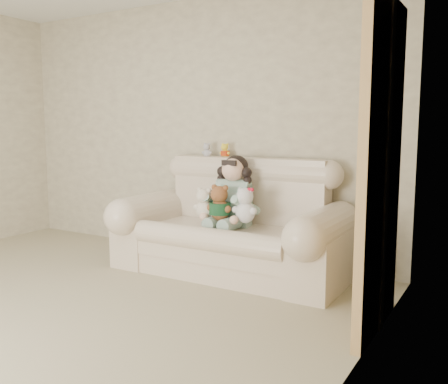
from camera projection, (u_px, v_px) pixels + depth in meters
The scene contains 10 objects.
wall_back at pixel (190, 129), 5.08m from camera, with size 4.50×4.50×0.00m, color beige.
wall_right at pixel (304, 129), 1.81m from camera, with size 5.00×5.00×0.00m, color beige.
sofa at pixel (230, 217), 4.36m from camera, with size 2.10×0.95×1.03m, color beige, non-canonical shape.
door_panel at pixel (381, 169), 3.05m from camera, with size 0.06×0.90×2.10m, color #AA7848.
seated_child at pixel (234, 190), 4.40m from camera, with size 0.39×0.48×0.65m, color #337662, non-canonical shape.
brown_teddy at pixel (220, 199), 4.24m from camera, with size 0.24×0.18×0.37m, color brown, non-canonical shape.
white_cat at pixel (245, 201), 4.15m from camera, with size 0.23×0.18×0.37m, color white, non-canonical shape.
cream_teddy at pixel (204, 200), 4.33m from camera, with size 0.21×0.16×0.33m, color silver, non-canonical shape.
yellow_mini_bear at pixel (225, 149), 4.76m from camera, with size 0.11×0.09×0.17m, color yellow, non-canonical shape.
grey_mini_plush at pixel (207, 149), 4.84m from camera, with size 0.11×0.09×0.18m, color #ACABB2, non-canonical shape.
Camera 1 is at (2.92, -1.72, 1.30)m, focal length 39.01 mm.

